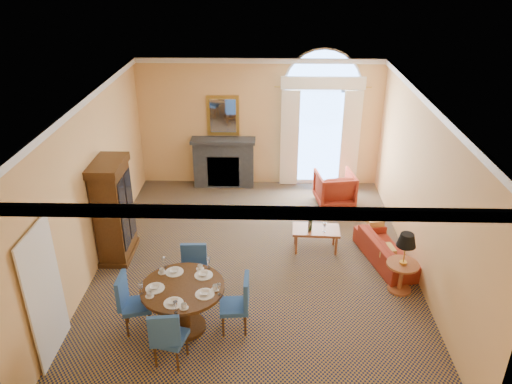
{
  "coord_description": "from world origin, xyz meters",
  "views": [
    {
      "loc": [
        0.23,
        -8.07,
        5.52
      ],
      "look_at": [
        0.0,
        0.5,
        1.3
      ],
      "focal_mm": 35.0,
      "sensor_mm": 36.0,
      "label": 1
    }
  ],
  "objects_px": {
    "dining_table": "(183,297)",
    "sofa": "(387,250)",
    "armoire": "(114,212)",
    "armchair": "(335,188)",
    "coffee_table": "(316,230)",
    "side_table": "(404,256)"
  },
  "relations": [
    {
      "from": "sofa",
      "to": "side_table",
      "type": "bearing_deg",
      "value": 168.0
    },
    {
      "from": "dining_table",
      "to": "side_table",
      "type": "height_order",
      "value": "side_table"
    },
    {
      "from": "sofa",
      "to": "coffee_table",
      "type": "distance_m",
      "value": 1.42
    },
    {
      "from": "armoire",
      "to": "coffee_table",
      "type": "height_order",
      "value": "armoire"
    },
    {
      "from": "sofa",
      "to": "coffee_table",
      "type": "xyz_separation_m",
      "value": [
        -1.36,
        0.37,
        0.19
      ]
    },
    {
      "from": "armoire",
      "to": "armchair",
      "type": "relative_size",
      "value": 2.28
    },
    {
      "from": "armoire",
      "to": "sofa",
      "type": "height_order",
      "value": "armoire"
    },
    {
      "from": "side_table",
      "to": "armoire",
      "type": "bearing_deg",
      "value": 169.21
    },
    {
      "from": "armoire",
      "to": "side_table",
      "type": "distance_m",
      "value": 5.42
    },
    {
      "from": "sofa",
      "to": "coffee_table",
      "type": "height_order",
      "value": "coffee_table"
    },
    {
      "from": "sofa",
      "to": "armchair",
      "type": "relative_size",
      "value": 1.94
    },
    {
      "from": "coffee_table",
      "to": "armoire",
      "type": "bearing_deg",
      "value": -173.34
    },
    {
      "from": "coffee_table",
      "to": "side_table",
      "type": "height_order",
      "value": "side_table"
    },
    {
      "from": "coffee_table",
      "to": "dining_table",
      "type": "bearing_deg",
      "value": -130.84
    },
    {
      "from": "dining_table",
      "to": "sofa",
      "type": "distance_m",
      "value": 4.17
    },
    {
      "from": "armoire",
      "to": "dining_table",
      "type": "relative_size",
      "value": 1.53
    },
    {
      "from": "coffee_table",
      "to": "side_table",
      "type": "relative_size",
      "value": 0.84
    },
    {
      "from": "armchair",
      "to": "coffee_table",
      "type": "xyz_separation_m",
      "value": [
        -0.61,
        -2.05,
        0.04
      ]
    },
    {
      "from": "dining_table",
      "to": "armchair",
      "type": "distance_m",
      "value": 5.3
    },
    {
      "from": "sofa",
      "to": "armoire",
      "type": "bearing_deg",
      "value": 74.01
    },
    {
      "from": "dining_table",
      "to": "armchair",
      "type": "relative_size",
      "value": 1.49
    },
    {
      "from": "dining_table",
      "to": "armoire",
      "type": "bearing_deg",
      "value": 127.97
    }
  ]
}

